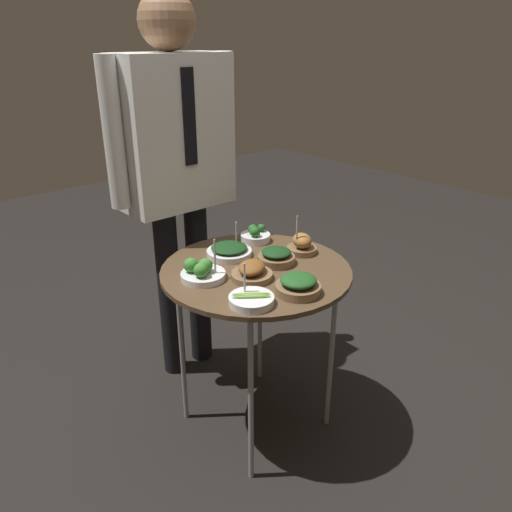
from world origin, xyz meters
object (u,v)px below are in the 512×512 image
(bowl_spinach_mid_left, at_px, (298,285))
(bowl_roast_back_right, at_px, (252,272))
(serving_cart, at_px, (256,280))
(bowl_broccoli_back_left, at_px, (255,236))
(bowl_roast_near_rim, at_px, (302,245))
(bowl_asparagus_center, at_px, (251,300))
(bowl_spinach_mid_right, at_px, (276,257))
(bowl_spinach_front_center, at_px, (229,251))
(bowl_broccoli_front_right, at_px, (202,272))
(waiter_figure, at_px, (176,152))

(bowl_spinach_mid_left, distance_m, bowl_roast_back_right, 0.19)
(serving_cart, relative_size, bowl_broccoli_back_left, 5.78)
(bowl_spinach_mid_left, xyz_separation_m, bowl_roast_near_rim, (0.26, 0.23, 0.00))
(bowl_broccoli_back_left, height_order, bowl_roast_near_rim, bowl_roast_near_rim)
(bowl_asparagus_center, distance_m, bowl_roast_near_rim, 0.46)
(bowl_broccoli_back_left, bearing_deg, bowl_roast_back_right, -133.66)
(bowl_spinach_mid_right, height_order, bowl_roast_near_rim, bowl_roast_near_rim)
(bowl_spinach_front_center, height_order, bowl_roast_back_right, bowl_spinach_front_center)
(serving_cart, height_order, bowl_broccoli_back_left, bowl_broccoli_back_left)
(bowl_broccoli_front_right, height_order, bowl_broccoli_back_left, bowl_broccoli_front_right)
(bowl_spinach_front_center, relative_size, bowl_asparagus_center, 1.19)
(bowl_spinach_mid_left, bearing_deg, serving_cart, 84.44)
(bowl_broccoli_back_left, relative_size, bowl_roast_back_right, 0.81)
(bowl_asparagus_center, relative_size, bowl_roast_near_rim, 0.91)
(bowl_roast_back_right, xyz_separation_m, waiter_figure, (0.09, 0.59, 0.32))
(bowl_roast_near_rim, relative_size, waiter_figure, 0.10)
(bowl_spinach_mid_left, height_order, bowl_broccoli_back_left, bowl_broccoli_back_left)
(bowl_spinach_front_center, xyz_separation_m, bowl_spinach_mid_left, (-0.02, -0.40, 0.01))
(waiter_figure, bearing_deg, bowl_roast_near_rim, -69.34)
(bowl_broccoli_front_right, distance_m, bowl_broccoli_back_left, 0.40)
(bowl_broccoli_back_left, xyz_separation_m, bowl_roast_near_rim, (0.06, -0.21, 0.01))
(bowl_spinach_front_center, height_order, bowl_asparagus_center, bowl_asparagus_center)
(bowl_broccoli_back_left, bearing_deg, bowl_broccoli_front_right, -159.70)
(bowl_spinach_mid_left, bearing_deg, bowl_broccoli_front_right, 121.04)
(bowl_spinach_front_center, distance_m, bowl_spinach_mid_left, 0.40)
(waiter_figure, bearing_deg, bowl_spinach_mid_left, -93.56)
(bowl_roast_near_rim, distance_m, waiter_figure, 0.66)
(bowl_spinach_front_center, distance_m, bowl_asparagus_center, 0.40)
(bowl_broccoli_back_left, height_order, bowl_roast_back_right, bowl_broccoli_back_left)
(waiter_figure, bearing_deg, bowl_broccoli_front_right, -115.54)
(bowl_broccoli_front_right, xyz_separation_m, bowl_roast_near_rim, (0.44, -0.07, 0.01))
(bowl_spinach_front_center, xyz_separation_m, bowl_roast_back_right, (-0.07, -0.21, 0.01))
(bowl_spinach_front_center, bearing_deg, waiter_figure, 86.22)
(bowl_spinach_mid_right, xyz_separation_m, bowl_broccoli_back_left, (0.09, 0.22, -0.00))
(bowl_broccoli_front_right, relative_size, bowl_roast_near_rim, 0.99)
(bowl_broccoli_front_right, height_order, bowl_roast_near_rim, bowl_roast_near_rim)
(bowl_asparagus_center, distance_m, bowl_broccoli_back_left, 0.53)
(bowl_broccoli_front_right, distance_m, waiter_figure, 0.62)
(bowl_spinach_front_center, bearing_deg, bowl_roast_back_right, -107.68)
(bowl_spinach_mid_right, xyz_separation_m, bowl_roast_near_rim, (0.14, 0.01, 0.01))
(bowl_spinach_mid_left, height_order, waiter_figure, waiter_figure)
(bowl_spinach_mid_right, distance_m, bowl_broccoli_back_left, 0.23)
(serving_cart, xyz_separation_m, bowl_broccoli_back_left, (0.17, 0.20, 0.07))
(bowl_spinach_mid_left, bearing_deg, bowl_broccoli_back_left, 65.70)
(bowl_spinach_mid_left, relative_size, bowl_roast_near_rim, 0.95)
(serving_cart, relative_size, bowl_spinach_mid_left, 4.68)
(bowl_broccoli_front_right, xyz_separation_m, bowl_asparagus_center, (0.01, -0.25, -0.01))
(bowl_broccoli_front_right, bearing_deg, bowl_roast_near_rim, -9.42)
(bowl_asparagus_center, bearing_deg, bowl_roast_near_rim, 22.97)
(bowl_broccoli_front_right, distance_m, bowl_roast_near_rim, 0.44)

